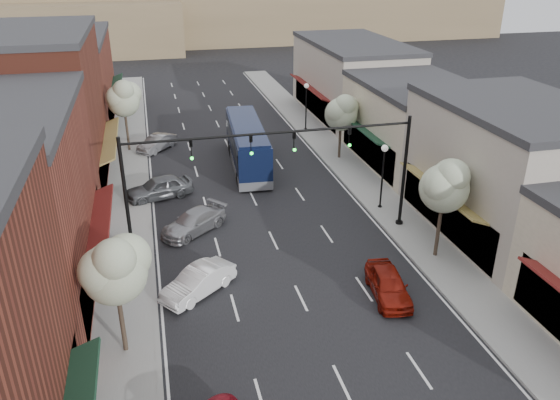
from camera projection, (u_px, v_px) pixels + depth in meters
ground at (313, 323)px, 25.04m from camera, size 160.00×160.00×0.00m
sidewalk_left at (128, 184)px, 39.49m from camera, size 2.80×73.00×0.15m
sidewalk_right at (346, 164)px, 43.12m from camera, size 2.80×73.00×0.15m
curb_left at (147, 182)px, 39.79m from camera, size 0.25×73.00×0.17m
curb_right at (330, 166)px, 42.82m from camera, size 0.25×73.00×0.17m
bldg_left_midfar at (31, 112)px, 37.31m from camera, size 10.14×14.10×10.90m
bldg_left_far at (61, 80)px, 51.93m from camera, size 10.14×18.10×8.40m
bldg_right_midnear at (511, 170)px, 31.64m from camera, size 9.14×12.10×7.90m
bldg_right_midfar at (415, 124)px, 42.52m from camera, size 9.14×12.10×6.40m
bldg_right_far at (352, 79)px, 54.65m from camera, size 9.14×16.10×7.40m
hill_far at (173, 4)px, 101.81m from camera, size 120.00×30.00×12.00m
hill_near at (20, 28)px, 86.68m from camera, size 50.00×20.00×8.00m
signal_mast_right at (368, 159)px, 31.35m from camera, size 8.22×0.46×7.00m
signal_mast_left at (170, 176)px, 28.92m from camera, size 8.22×0.46×7.00m
tree_right_near at (446, 184)px, 28.44m from camera, size 2.85×2.65×5.95m
tree_right_far at (342, 111)px, 42.73m from camera, size 2.85×2.65×5.43m
tree_left_near at (115, 268)px, 21.43m from camera, size 2.85×2.65×5.69m
tree_left_far at (124, 98)px, 44.18m from camera, size 2.85×2.65×6.13m
lamp_post_near at (383, 166)px, 34.71m from camera, size 0.44×0.44×4.44m
lamp_post_far at (306, 99)px, 50.13m from camera, size 0.44×0.44×4.44m
coach_bus at (247, 144)px, 42.42m from camera, size 3.22×11.20×3.38m
red_hatchback at (388, 284)px, 26.68m from camera, size 2.17×4.23×1.38m
parked_car_b at (198, 282)px, 26.91m from camera, size 4.11×3.67×1.35m
parked_car_c at (194, 222)px, 32.82m from camera, size 4.63×4.21×1.30m
parked_car_d at (159, 187)px, 37.23m from camera, size 4.83×2.94×1.54m
parked_car_e at (157, 143)px, 46.09m from camera, size 3.59×3.90×1.30m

